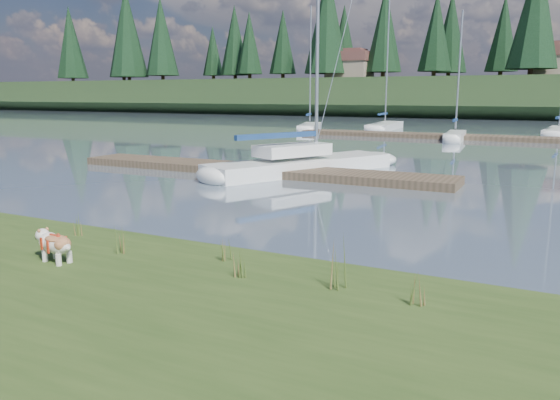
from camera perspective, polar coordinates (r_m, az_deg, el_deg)
The scene contains 24 objects.
ground at distance 40.49m, azimuth 17.34°, elevation 6.14°, with size 200.00×200.00×0.00m, color slate.
ridge at distance 83.07m, azimuth 22.64°, elevation 9.81°, with size 200.00×20.00×5.00m, color #1D2F17.
bulldog at distance 9.91m, azimuth -22.45°, elevation -4.18°, with size 0.88×0.44×0.52m.
sailboat_main at distance 22.36m, azimuth 3.65°, elevation 4.08°, with size 5.78×9.35×13.56m.
dock_near at distance 21.87m, azimuth -2.86°, elevation 3.21°, with size 16.00×2.00×0.30m, color #4C3D2C.
dock_far at distance 40.19m, azimuth 20.18°, elevation 6.15°, with size 26.00×2.20×0.30m, color #4C3D2C.
sailboat_bg_0 at distance 47.80m, azimuth 3.22°, elevation 7.70°, with size 3.41×7.16×10.35m.
sailboat_bg_1 at distance 50.15m, azimuth 11.10°, elevation 7.67°, with size 2.27×8.85×12.97m.
sailboat_bg_2 at distance 39.49m, azimuth 17.89°, elevation 6.49°, with size 1.52×5.59×8.58m.
sailboat_bg_3 at distance 47.19m, azimuth 27.19°, elevation 6.46°, with size 2.31×8.25×11.95m.
weed_0 at distance 10.07m, azimuth -16.31°, elevation -4.14°, with size 0.17×0.14×0.54m.
weed_1 at distance 9.27m, azimuth -5.58°, elevation -5.20°, with size 0.17×0.14×0.48m.
weed_2 at distance 7.98m, azimuth 6.24°, elevation -6.96°, with size 0.17×0.14×0.78m.
weed_3 at distance 11.61m, azimuth -20.37°, elevation -2.46°, with size 0.17×0.14×0.51m.
weed_4 at distance 8.49m, azimuth -4.12°, elevation -6.64°, with size 0.17×0.14×0.50m.
weed_5 at distance 7.63m, azimuth 14.29°, elevation -8.98°, with size 0.17×0.14×0.52m.
mud_lip at distance 11.07m, azimuth -12.23°, elevation -5.28°, with size 60.00×0.50×0.14m, color #33281C.
conifer_0 at distance 99.02m, azimuth -12.30°, elevation 16.35°, with size 5.72×5.72×14.15m.
conifer_1 at distance 93.71m, azimuth -3.22°, elevation 16.06°, with size 4.40×4.40×11.30m.
conifer_2 at distance 84.67m, azimuth 4.96°, elevation 18.11°, with size 6.60×6.60×16.05m.
conifer_3 at distance 83.93m, azimuth 15.97°, elevation 16.56°, with size 4.84×4.84×12.25m.
conifer_4 at distance 76.53m, azimuth 25.14°, elevation 17.56°, with size 6.16×6.16×15.10m.
house_0 at distance 84.93m, azimuth 7.34°, elevation 13.82°, with size 6.30×5.30×4.65m.
house_1 at distance 80.90m, azimuth 27.11°, elevation 12.86°, with size 6.30×5.30×4.65m.
Camera 1 is at (6.79, -9.79, 3.14)m, focal length 35.00 mm.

